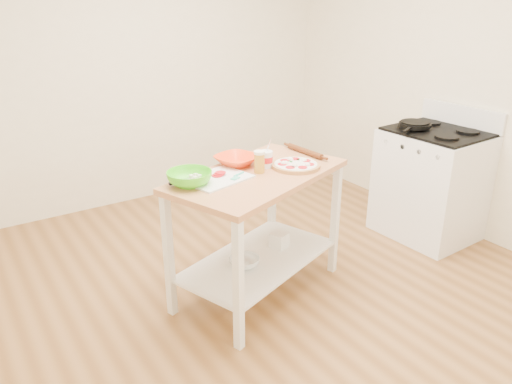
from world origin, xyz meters
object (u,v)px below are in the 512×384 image
object	(u,v)px
prep_island	(258,208)
shelf_glass_bowl	(244,262)
skillet	(414,125)
pizza	(296,165)
green_bowl	(189,178)
cutting_board	(216,178)
gas_stove	(431,183)
spatula	(237,176)
yogurt_tub	(266,159)
shelf_bin	(279,240)
rolling_pin	(305,151)
orange_bowl	(237,160)
beer_pint	(259,162)
knife	(182,180)

from	to	relation	value
prep_island	shelf_glass_bowl	xyz separation A→B (m)	(-0.14, -0.04, -0.36)
skillet	pizza	xyz separation A→B (m)	(-1.35, -0.13, -0.06)
skillet	green_bowl	bearing A→B (deg)	157.32
skillet	cutting_board	world-z (taller)	skillet
prep_island	green_bowl	xyz separation A→B (m)	(-0.47, 0.05, 0.29)
gas_stove	cutting_board	world-z (taller)	gas_stove
spatula	yogurt_tub	size ratio (longest dim) A/B	0.69
shelf_glass_bowl	skillet	bearing A→B (deg)	4.10
spatula	yogurt_tub	xyz separation A→B (m)	(0.28, 0.08, 0.04)
shelf_glass_bowl	shelf_bin	world-z (taller)	shelf_bin
cutting_board	rolling_pin	xyz separation A→B (m)	(0.80, 0.10, 0.01)
orange_bowl	yogurt_tub	size ratio (longest dim) A/B	1.39
prep_island	pizza	world-z (taller)	pizza
gas_stove	pizza	distance (m)	1.54
shelf_glass_bowl	gas_stove	bearing A→B (deg)	-0.57
pizza	beer_pint	size ratio (longest dim) A/B	2.27
pizza	shelf_glass_bowl	size ratio (longest dim) A/B	1.58
green_bowl	rolling_pin	size ratio (longest dim) A/B	0.79
green_bowl	beer_pint	bearing A→B (deg)	-5.60
pizza	rolling_pin	world-z (taller)	pizza
prep_island	beer_pint	bearing A→B (deg)	25.08
prep_island	cutting_board	distance (m)	0.39
knife	beer_pint	xyz separation A→B (m)	(0.51, -0.10, 0.06)
beer_pint	shelf_glass_bowl	bearing A→B (deg)	-164.27
prep_island	orange_bowl	world-z (taller)	orange_bowl
gas_stove	spatula	bearing A→B (deg)	176.59
cutting_board	beer_pint	xyz separation A→B (m)	(0.30, -0.04, 0.07)
pizza	rolling_pin	size ratio (longest dim) A/B	0.94
spatula	yogurt_tub	distance (m)	0.29
spatula	rolling_pin	size ratio (longest dim) A/B	0.40
cutting_board	yogurt_tub	size ratio (longest dim) A/B	2.29
pizza	spatula	world-z (taller)	pizza
pizza	cutting_board	bearing A→B (deg)	170.76
orange_bowl	shelf_bin	xyz separation A→B (m)	(0.26, -0.16, -0.62)
spatula	prep_island	bearing A→B (deg)	-17.66
prep_island	skillet	xyz separation A→B (m)	(1.63, 0.09, 0.32)
shelf_glass_bowl	prep_island	bearing A→B (deg)	14.67
rolling_pin	green_bowl	bearing A→B (deg)	-174.42
skillet	rolling_pin	size ratio (longest dim) A/B	1.13
skillet	shelf_glass_bowl	world-z (taller)	skillet
gas_stove	knife	distance (m)	2.29
spatula	yogurt_tub	bearing A→B (deg)	-4.71
gas_stove	orange_bowl	xyz separation A→B (m)	(-1.78, 0.27, 0.46)
cutting_board	rolling_pin	bearing A→B (deg)	-6.23
spatula	beer_pint	size ratio (longest dim) A/B	0.96
skillet	rolling_pin	distance (m)	1.12
spatula	shelf_bin	xyz separation A→B (m)	(0.39, 0.07, -0.60)
prep_island	green_bowl	size ratio (longest dim) A/B	4.92
pizza	knife	distance (m)	0.79
prep_island	cutting_board	bearing A→B (deg)	170.25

